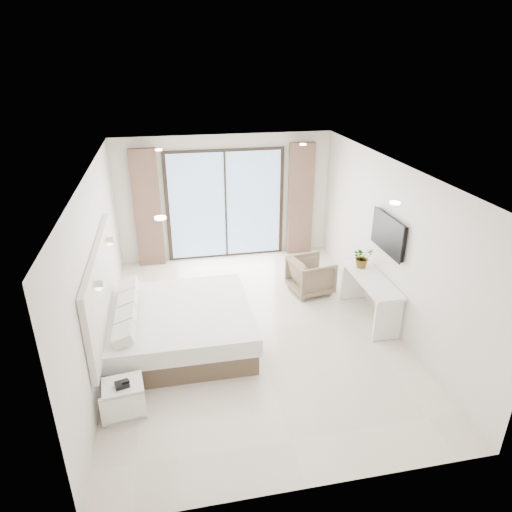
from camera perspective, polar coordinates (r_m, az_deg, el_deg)
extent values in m
plane|color=beige|center=(7.71, -0.45, -9.13)|extent=(6.20, 6.20, 0.00)
cube|color=silver|center=(9.93, -3.88, 7.26)|extent=(4.60, 0.02, 2.70)
cube|color=silver|center=(4.50, 7.27, -16.02)|extent=(4.60, 0.02, 2.70)
cube|color=silver|center=(7.04, -19.19, -1.45)|extent=(0.02, 6.20, 2.70)
cube|color=silver|center=(7.79, 16.38, 1.41)|extent=(0.02, 6.20, 2.70)
cube|color=white|center=(6.62, -0.52, 10.77)|extent=(4.60, 6.20, 0.02)
cube|color=silver|center=(6.97, -18.72, -3.49)|extent=(0.08, 3.00, 1.20)
cube|color=black|center=(7.67, 16.30, 2.69)|extent=(0.06, 1.00, 0.58)
cube|color=black|center=(7.66, 16.04, 2.67)|extent=(0.02, 1.04, 0.62)
cube|color=black|center=(9.95, -3.83, 6.38)|extent=(2.56, 0.04, 2.42)
cube|color=#90B9E6|center=(9.92, -3.80, 6.33)|extent=(2.40, 0.01, 2.30)
cube|color=brown|center=(9.77, -13.43, 5.73)|extent=(0.55, 0.14, 2.50)
cube|color=brown|center=(10.17, 5.57, 7.00)|extent=(0.55, 0.14, 2.50)
cylinder|color=white|center=(4.79, -11.87, 4.67)|extent=(0.12, 0.12, 0.02)
cylinder|color=white|center=(5.40, 16.97, 6.37)|extent=(0.12, 0.12, 0.02)
cylinder|color=white|center=(8.28, -12.06, 12.84)|extent=(0.12, 0.12, 0.02)
cylinder|color=white|center=(8.65, 5.90, 13.70)|extent=(0.12, 0.12, 0.02)
cube|color=brown|center=(7.38, -9.40, -9.61)|extent=(2.12, 2.02, 0.34)
cube|color=white|center=(7.22, -9.57, -7.58)|extent=(2.21, 2.10, 0.28)
cube|color=white|center=(6.57, -16.18, -9.66)|extent=(0.28, 0.42, 0.14)
cube|color=white|center=(6.95, -15.94, -7.59)|extent=(0.28, 0.42, 0.14)
cube|color=white|center=(7.35, -15.73, -5.70)|extent=(0.28, 0.42, 0.14)
cube|color=white|center=(7.75, -15.55, -4.04)|extent=(0.28, 0.42, 0.14)
cube|color=white|center=(6.14, -16.36, -15.25)|extent=(0.55, 0.47, 0.05)
cube|color=white|center=(6.40, -15.92, -18.09)|extent=(0.55, 0.47, 0.05)
cube|color=white|center=(6.13, -16.24, -17.83)|extent=(0.50, 0.11, 0.41)
cube|color=white|center=(6.41, -16.03, -15.68)|extent=(0.50, 0.11, 0.41)
cube|color=black|center=(6.07, -16.41, -15.16)|extent=(0.20, 0.17, 0.06)
cube|color=white|center=(7.91, 14.27, -2.87)|extent=(0.48, 1.53, 0.06)
cube|color=white|center=(7.56, 16.13, -7.78)|extent=(0.46, 0.06, 0.71)
cube|color=white|center=(8.63, 12.13, -3.12)|extent=(0.46, 0.06, 0.71)
imported|color=#33662D|center=(8.19, 13.14, -0.39)|extent=(0.38, 0.42, 0.30)
imported|color=#7C6851|center=(8.73, 6.87, -2.23)|extent=(0.81, 0.85, 0.76)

